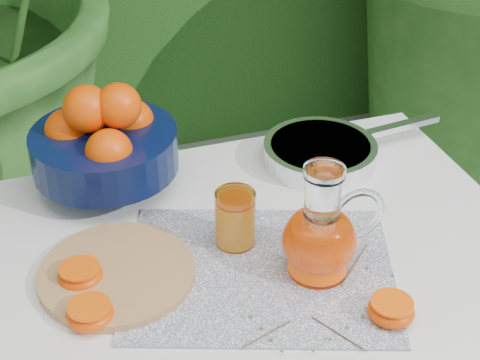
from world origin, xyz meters
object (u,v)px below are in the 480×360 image
object	(u,v)px
fruit_bowl	(104,141)
saute_pan	(322,152)
juice_pitcher	(321,237)
cutting_board	(117,274)
white_table	(243,283)

from	to	relation	value
fruit_bowl	saute_pan	distance (m)	0.44
juice_pitcher	cutting_board	bearing A→B (deg)	164.25
cutting_board	white_table	bearing A→B (deg)	1.85
saute_pan	fruit_bowl	bearing A→B (deg)	173.20
white_table	fruit_bowl	xyz separation A→B (m)	(-0.19, 0.27, 0.18)
white_table	cutting_board	xyz separation A→B (m)	(-0.22, -0.01, 0.09)
white_table	saute_pan	distance (m)	0.34
fruit_bowl	juice_pitcher	size ratio (longest dim) A/B	1.37
white_table	fruit_bowl	size ratio (longest dim) A/B	3.60
white_table	saute_pan	bearing A→B (deg)	42.05
cutting_board	saute_pan	size ratio (longest dim) A/B	0.62
cutting_board	saute_pan	distance (m)	0.51
fruit_bowl	white_table	bearing A→B (deg)	-54.82
cutting_board	fruit_bowl	world-z (taller)	fruit_bowl
white_table	cutting_board	world-z (taller)	cutting_board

